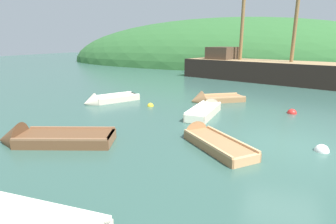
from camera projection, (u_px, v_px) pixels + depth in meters
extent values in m
plane|color=#33564C|center=(289.00, 146.00, 8.77)|extent=(120.00, 120.00, 0.00)
ellipsoid|color=#2D602D|center=(228.00, 64.00, 41.33)|extent=(53.51, 24.47, 13.33)
cube|color=black|center=(261.00, 75.00, 23.66)|extent=(14.03, 8.13, 2.48)
cube|color=#997A51|center=(262.00, 61.00, 23.36)|extent=(13.42, 7.64, 0.10)
cylinder|color=olive|center=(243.00, 8.00, 23.48)|extent=(0.30, 0.30, 8.80)
cube|color=#4C3828|center=(223.00, 53.00, 25.53)|extent=(3.00, 3.46, 1.10)
cube|color=brown|center=(67.00, 140.00, 9.02)|extent=(3.30, 2.28, 0.44)
cone|color=brown|center=(10.00, 140.00, 9.05)|extent=(1.13, 1.39, 1.21)
cube|color=#8E6242|center=(111.00, 139.00, 8.98)|extent=(0.52, 1.11, 0.30)
cube|color=#8E6242|center=(50.00, 136.00, 8.99)|extent=(0.59, 1.16, 0.05)
cube|color=#8E6242|center=(82.00, 136.00, 8.97)|extent=(0.59, 1.16, 0.05)
cube|color=#8E6242|center=(73.00, 128.00, 9.53)|extent=(2.81, 1.14, 0.07)
cube|color=#8E6242|center=(59.00, 140.00, 8.38)|extent=(2.81, 1.14, 0.07)
cube|color=beige|center=(204.00, 113.00, 12.32)|extent=(1.01, 2.81, 0.47)
cone|color=beige|center=(213.00, 105.00, 13.86)|extent=(0.89, 0.72, 0.86)
cube|color=white|center=(194.00, 119.00, 11.12)|extent=(0.82, 0.15, 0.33)
cube|color=white|center=(207.00, 107.00, 12.71)|extent=(0.84, 0.21, 0.05)
cube|color=white|center=(200.00, 112.00, 11.85)|extent=(0.84, 0.21, 0.05)
cube|color=white|center=(213.00, 109.00, 12.09)|extent=(0.18, 2.72, 0.07)
cube|color=white|center=(195.00, 107.00, 12.42)|extent=(0.18, 2.72, 0.07)
cube|color=white|center=(39.00, 203.00, 5.05)|extent=(3.01, 0.27, 0.07)
cube|color=#9E7047|center=(222.00, 100.00, 15.42)|extent=(2.61, 2.30, 0.40)
cone|color=#9E7047|center=(197.00, 101.00, 15.10)|extent=(1.12, 1.25, 1.09)
cube|color=tan|center=(240.00, 98.00, 15.65)|extent=(0.68, 0.92, 0.28)
cube|color=tan|center=(215.00, 98.00, 15.30)|extent=(0.75, 0.97, 0.05)
cube|color=tan|center=(229.00, 97.00, 15.47)|extent=(0.75, 0.97, 0.05)
cube|color=tan|center=(218.00, 94.00, 15.87)|extent=(1.97, 1.39, 0.07)
cube|color=tan|center=(226.00, 98.00, 14.86)|extent=(1.97, 1.39, 0.07)
cube|color=#9E7047|center=(218.00, 147.00, 8.54)|extent=(2.64, 2.55, 0.38)
cone|color=#9E7047|center=(192.00, 131.00, 9.99)|extent=(1.14, 1.16, 0.96)
cube|color=tan|center=(246.00, 161.00, 7.40)|extent=(0.71, 0.75, 0.27)
cube|color=tan|center=(210.00, 138.00, 8.91)|extent=(0.76, 0.80, 0.05)
cube|color=tan|center=(228.00, 148.00, 8.10)|extent=(0.76, 0.80, 0.05)
cube|color=tan|center=(231.00, 138.00, 8.67)|extent=(1.97, 1.83, 0.07)
cube|color=tan|center=(206.00, 142.00, 8.29)|extent=(1.97, 1.83, 0.07)
cube|color=beige|center=(116.00, 99.00, 15.43)|extent=(2.20, 2.65, 0.42)
cone|color=beige|center=(90.00, 103.00, 14.54)|extent=(1.17, 1.06, 0.98)
cube|color=white|center=(135.00, 96.00, 16.09)|extent=(0.85, 0.60, 0.29)
cube|color=white|center=(109.00, 98.00, 15.14)|extent=(0.90, 0.66, 0.05)
cube|color=white|center=(123.00, 96.00, 15.64)|extent=(0.90, 0.66, 0.05)
cube|color=white|center=(113.00, 94.00, 15.74)|extent=(1.36, 2.10, 0.07)
cube|color=white|center=(120.00, 97.00, 15.00)|extent=(1.36, 2.10, 0.07)
sphere|color=yellow|center=(150.00, 106.00, 14.21)|extent=(0.34, 0.34, 0.34)
sphere|color=white|center=(322.00, 151.00, 8.38)|extent=(0.43, 0.43, 0.43)
sphere|color=red|center=(292.00, 113.00, 12.78)|extent=(0.43, 0.43, 0.43)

